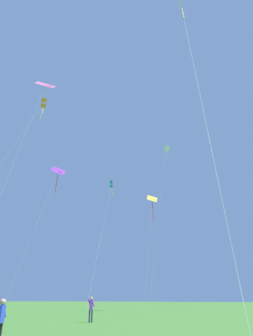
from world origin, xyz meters
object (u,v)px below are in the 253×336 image
object	(u,v)px
kite_yellow_diamond	(152,205)
kite_orange_box	(42,105)
kite_pink_low	(44,93)
person_foreground_watcher	(1,318)
kite_white_distant	(165,148)
kite_teal_box	(111,186)
person_far_back	(91,307)
kite_purple_streamer	(56,177)

from	to	relation	value
kite_yellow_diamond	kite_orange_box	xyz separation A→B (m)	(-4.00, -23.99, 6.68)
kite_pink_low	person_foreground_watcher	world-z (taller)	kite_pink_low
kite_white_distant	person_foreground_watcher	bearing A→B (deg)	-79.92
kite_teal_box	kite_white_distant	world-z (taller)	kite_white_distant
kite_orange_box	kite_white_distant	distance (m)	28.42
kite_white_distant	person_foreground_watcher	size ratio (longest dim) A/B	17.64
kite_pink_low	person_far_back	bearing A→B (deg)	-11.55
kite_yellow_diamond	kite_pink_low	xyz separation A→B (m)	(-5.13, -22.93, 9.55)
kite_yellow_diamond	kite_white_distant	bearing A→B (deg)	62.99
kite_pink_low	kite_white_distant	bearing A→B (deg)	75.41
kite_teal_box	kite_yellow_diamond	bearing A→B (deg)	53.79
person_far_back	kite_yellow_diamond	bearing A→B (deg)	100.81
kite_yellow_diamond	kite_purple_streamer	bearing A→B (deg)	-104.50
kite_orange_box	kite_teal_box	world-z (taller)	kite_orange_box
kite_teal_box	kite_white_distant	xyz separation A→B (m)	(6.27, 9.58, 9.64)
kite_yellow_diamond	person_far_back	size ratio (longest dim) A/B	10.20
kite_white_distant	kite_pink_low	bearing A→B (deg)	-104.59
kite_orange_box	kite_white_distant	world-z (taller)	kite_white_distant
kite_teal_box	kite_pink_low	distance (m)	18.26
kite_orange_box	person_far_back	distance (m)	23.71
kite_purple_streamer	kite_yellow_diamond	bearing A→B (deg)	75.50
kite_purple_streamer	kite_teal_box	distance (m)	13.28
kite_orange_box	kite_teal_box	bearing A→B (deg)	91.76
kite_purple_streamer	kite_pink_low	distance (m)	10.96
kite_yellow_diamond	kite_white_distant	size ratio (longest dim) A/B	0.63
kite_pink_low	kite_white_distant	xyz separation A→B (m)	(6.85, 26.30, 2.31)
kite_orange_box	person_foreground_watcher	size ratio (longest dim) A/B	14.59
kite_yellow_diamond	kite_teal_box	distance (m)	8.02
kite_yellow_diamond	kite_purple_streamer	distance (m)	19.80
kite_yellow_diamond	kite_teal_box	size ratio (longest dim) A/B	0.94
kite_pink_low	kite_white_distant	distance (m)	27.27
kite_white_distant	person_far_back	xyz separation A→B (m)	(3.05, -28.32, -27.18)
person_foreground_watcher	person_far_back	world-z (taller)	person_far_back
kite_orange_box	person_far_back	xyz separation A→B (m)	(8.77, -0.96, -22.01)
kite_teal_box	kite_orange_box	bearing A→B (deg)	-88.24
kite_purple_streamer	person_far_back	world-z (taller)	kite_purple_streamer
kite_orange_box	kite_purple_streamer	xyz separation A→B (m)	(-0.95, 4.84, -7.41)
person_far_back	person_foreground_watcher	bearing A→B (deg)	-71.45
kite_white_distant	kite_teal_box	bearing A→B (deg)	-123.18
kite_orange_box	kite_pink_low	size ratio (longest dim) A/B	0.85
kite_pink_low	person_far_back	size ratio (longest dim) A/B	15.70
kite_orange_box	person_foreground_watcher	xyz separation A→B (m)	(12.99, -13.54, -22.09)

